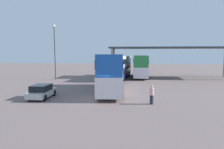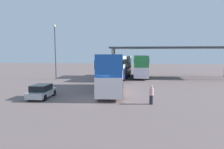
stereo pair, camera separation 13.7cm
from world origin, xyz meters
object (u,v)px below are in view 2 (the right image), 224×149
parked_hatchback (42,91)px  double_decker_near_canopy (121,66)px  lamppost_tall (55,46)px  pedestrian_waiting (151,95)px  double_decker_main (112,71)px  double_decker_mid_row (141,65)px

parked_hatchback → double_decker_near_canopy: (6.43, 16.64, 1.53)m
parked_hatchback → lamppost_tall: size_ratio=0.40×
double_decker_near_canopy → pedestrian_waiting: bearing=-162.0°
double_decker_main → parked_hatchback: bearing=118.0°
double_decker_main → parked_hatchback: 7.80m
double_decker_mid_row → pedestrian_waiting: 19.61m
double_decker_main → parked_hatchback: double_decker_main is taller
double_decker_main → double_decker_mid_row: 14.98m
double_decker_main → pedestrian_waiting: double_decker_main is taller
double_decker_mid_row → lamppost_tall: lamppost_tall is taller
double_decker_main → pedestrian_waiting: 6.64m
parked_hatchback → pedestrian_waiting: (10.54, -0.98, 0.15)m
pedestrian_waiting → double_decker_main: bearing=124.9°
parked_hatchback → double_decker_mid_row: size_ratio=0.36×
parked_hatchback → double_decker_near_canopy: double_decker_near_canopy is taller
parked_hatchback → double_decker_near_canopy: bearing=-23.2°
parked_hatchback → double_decker_mid_row: double_decker_mid_row is taller
lamppost_tall → pedestrian_waiting: bearing=-44.1°
double_decker_near_canopy → lamppost_tall: 11.91m
double_decker_main → lamppost_tall: lamppost_tall is taller
double_decker_near_canopy → pedestrian_waiting: 18.15m
double_decker_main → parked_hatchback: (-6.46, -4.03, -1.69)m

